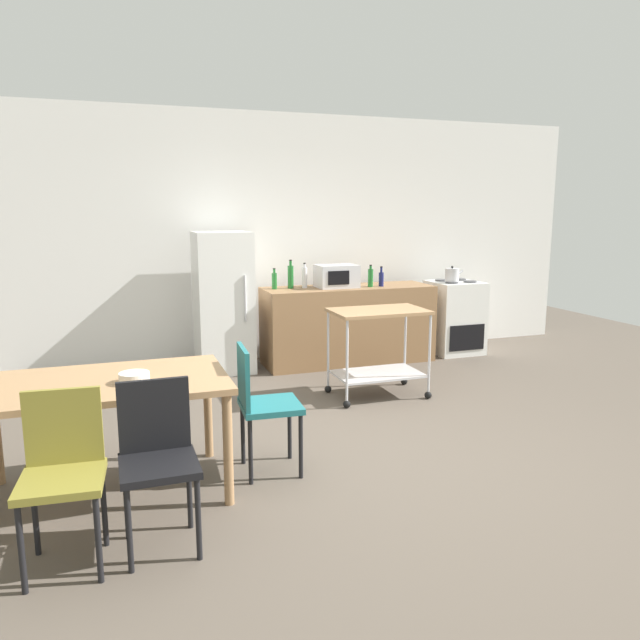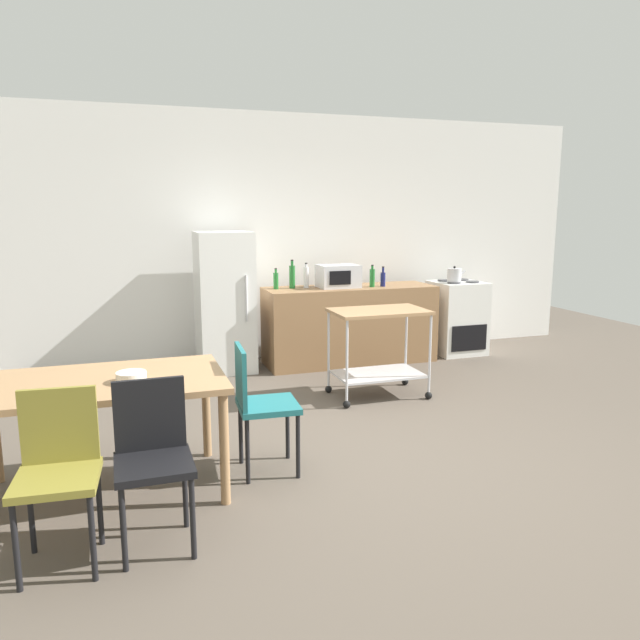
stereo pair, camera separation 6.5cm
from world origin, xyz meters
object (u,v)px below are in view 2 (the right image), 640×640
kitchen_cart (379,338)px  kettle (454,275)px  chair_teal (258,400)px  bottle_soda (292,276)px  fruit_bowl (131,377)px  bottle_sesame_oil (306,277)px  bottle_olive_oil (372,278)px  bottle_hot_sauce (276,280)px  dining_table (102,392)px  chair_black (153,452)px  bottle_sparkling_water (383,279)px  stove_oven (457,317)px  chair_olive (58,465)px  microwave (338,276)px  refrigerator (225,302)px

kitchen_cart → kettle: bearing=38.8°
chair_teal → bottle_soda: bottle_soda is taller
fruit_bowl → kettle: bearing=34.9°
bottle_sesame_oil → bottle_olive_oil: size_ratio=1.12×
bottle_hot_sauce → fruit_bowl: size_ratio=1.30×
dining_table → kitchen_cart: kitchen_cart is taller
chair_teal → bottle_hot_sauce: 2.88m
chair_black → bottle_sparkling_water: size_ratio=3.81×
dining_table → bottle_sparkling_water: 4.01m
chair_teal → bottle_sparkling_water: (2.08, 2.56, 0.47)m
chair_teal → stove_oven: 4.13m
chair_olive → bottle_hot_sauce: bottle_hot_sauce is taller
fruit_bowl → kettle: kettle is taller
chair_black → bottle_sparkling_water: bottle_sparkling_water is taller
chair_olive → fruit_bowl: size_ratio=4.89×
kitchen_cart → bottle_sesame_oil: (-0.29, 1.39, 0.45)m
kitchen_cart → bottle_sesame_oil: bottle_sesame_oil is taller
bottle_hot_sauce → bottle_sesame_oil: bearing=-1.8°
fruit_bowl → kitchen_cart: bearing=32.1°
chair_olive → chair_black: 0.46m
dining_table → chair_teal: size_ratio=1.69×
dining_table → stove_oven: size_ratio=1.63×
dining_table → bottle_hot_sauce: bearing=56.2°
bottle_sesame_oil → kettle: size_ratio=1.20×
bottle_hot_sauce → bottle_sesame_oil: size_ratio=0.82×
chair_black → microwave: (2.28, 3.34, 0.51)m
chair_olive → microwave: microwave is taller
dining_table → stove_oven: bearing=32.7°
chair_olive → chair_teal: same height
chair_olive → bottle_hot_sauce: bearing=63.7°
chair_olive → stove_oven: 5.51m
dining_table → kitchen_cart: 2.80m
stove_oven → refrigerator: size_ratio=0.59×
dining_table → bottle_soda: size_ratio=4.60×
stove_oven → bottle_sesame_oil: bottle_sesame_oil is taller
chair_olive → bottle_olive_oil: bottle_olive_oil is taller
kitchen_cart → bottle_olive_oil: 1.39m
chair_teal → refrigerator: 2.77m
refrigerator → bottle_sesame_oil: (0.94, -0.04, 0.25)m
dining_table → bottle_sparkling_water: (3.07, 2.56, 0.32)m
stove_oven → bottle_sesame_oil: size_ratio=3.20×
dining_table → bottle_olive_oil: (2.93, 2.55, 0.34)m
bottle_sparkling_water → bottle_sesame_oil: bearing=170.3°
bottle_hot_sauce → bottle_olive_oil: bearing=-8.8°
stove_oven → microwave: microwave is taller
refrigerator → bottle_soda: size_ratio=4.75×
bottle_olive_oil → fruit_bowl: (-2.75, -2.67, -0.23)m
refrigerator → chair_olive: bearing=-112.6°
chair_teal → microwave: 3.11m
chair_olive → kettle: 5.38m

